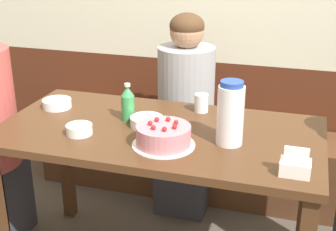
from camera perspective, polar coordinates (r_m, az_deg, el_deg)
The scene contains 11 objects.
bench_seat at distance 3.05m, azimuth 3.76°, elevation -5.39°, with size 2.08×0.38×0.44m.
dining_table at distance 2.14m, azimuth -1.14°, elevation -4.23°, with size 1.44×0.74×0.78m.
birthday_cake at distance 1.92m, azimuth -0.55°, elevation -2.50°, with size 0.26×0.26×0.11m.
water_pitcher at distance 1.92m, azimuth 7.62°, elevation 0.23°, with size 0.11×0.11×0.27m.
soju_bottle at distance 2.17m, azimuth -4.92°, elevation 1.54°, with size 0.06×0.06×0.18m.
napkin_holder at distance 1.76m, azimuth 15.27°, elevation -5.86°, with size 0.11×0.08×0.11m.
bowl_soup_white at distance 2.07m, azimuth -10.77°, elevation -1.68°, with size 0.11×0.11×0.04m.
bowl_rice_small at distance 2.40m, azimuth -13.38°, elevation 1.43°, with size 0.14×0.14×0.04m.
bowl_side_dish at distance 2.12m, azimuth -2.61°, elevation -0.73°, with size 0.15×0.15×0.04m.
glass_water_tall at distance 2.28m, azimuth 4.09°, elevation 1.53°, with size 0.07×0.07×0.09m.
person_teal_shirt at distance 2.74m, azimuth 2.16°, elevation -0.60°, with size 0.32×0.34×1.19m.
Camera 1 is at (0.60, -1.82, 1.61)m, focal length 50.00 mm.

